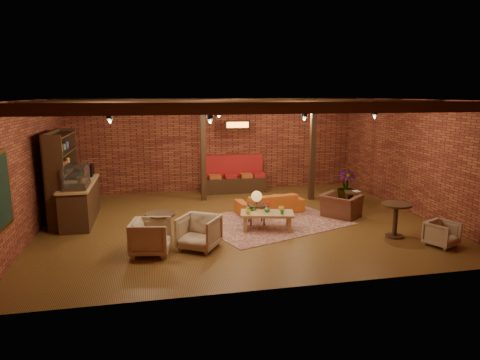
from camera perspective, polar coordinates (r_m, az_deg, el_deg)
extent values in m
plane|color=#402710|center=(11.40, -0.19, -5.64)|extent=(10.00, 10.00, 0.00)
cube|color=black|center=(10.90, -0.20, 10.66)|extent=(10.00, 8.00, 0.02)
cube|color=maroon|center=(14.94, -3.29, 4.70)|extent=(10.00, 0.02, 3.20)
cube|color=maroon|center=(7.24, 6.21, -2.61)|extent=(10.00, 0.02, 3.20)
cube|color=maroon|center=(11.17, -26.19, 1.25)|extent=(0.02, 8.00, 3.20)
cube|color=maroon|center=(12.99, 21.99, 2.87)|extent=(0.02, 8.00, 3.20)
cylinder|color=black|center=(12.48, -1.69, 9.15)|extent=(9.60, 0.12, 0.12)
cube|color=black|center=(13.48, -4.93, 3.95)|extent=(0.16, 0.16, 3.20)
cube|color=black|center=(13.73, 9.64, 3.97)|extent=(0.16, 0.16, 3.20)
imported|color=#337F33|center=(12.20, -20.13, 0.68)|extent=(0.35, 0.39, 0.30)
cube|color=black|center=(8.98, -29.28, -1.27)|extent=(0.08, 0.96, 1.46)
cube|color=orange|center=(14.09, -0.34, 7.38)|extent=(0.86, 0.06, 0.30)
cube|color=maroon|center=(11.47, 4.14, -5.53)|extent=(4.37, 3.86, 0.01)
imported|color=#BD561A|center=(12.28, 3.96, -3.06)|extent=(1.99, 0.98, 0.56)
cube|color=#A8864E|center=(10.69, 3.63, -4.50)|extent=(1.42, 0.94, 0.06)
cube|color=#A8864E|center=(10.53, 0.67, -6.00)|extent=(0.08, 0.08, 0.39)
cube|color=#A8864E|center=(10.56, 6.61, -6.02)|extent=(0.08, 0.08, 0.39)
cube|color=#A8864E|center=(10.97, 0.73, -5.28)|extent=(0.08, 0.08, 0.39)
cube|color=#A8864E|center=(11.00, 6.42, -5.30)|extent=(0.08, 0.08, 0.39)
imported|color=yellow|center=(10.51, 1.09, -4.28)|extent=(0.16, 0.16, 0.10)
imported|color=#3A803A|center=(10.53, 5.65, -4.31)|extent=(0.13, 0.13, 0.10)
imported|color=yellow|center=(10.88, 5.53, -3.78)|extent=(0.16, 0.16, 0.10)
imported|color=#3A803A|center=(10.87, 1.39, -3.88)|extent=(0.27, 0.27, 0.06)
imported|color=#3A803A|center=(10.71, 3.63, -3.93)|extent=(0.15, 0.15, 0.13)
sphere|color=red|center=(10.68, 3.64, -3.22)|extent=(0.10, 0.10, 0.10)
cube|color=black|center=(11.13, 2.22, -3.39)|extent=(0.45, 0.45, 0.04)
cylinder|color=black|center=(11.20, 2.21, -4.68)|extent=(0.04, 0.04, 0.48)
cylinder|color=olive|center=(11.12, 2.22, -3.24)|extent=(0.14, 0.14, 0.02)
cylinder|color=olive|center=(11.10, 2.23, -2.89)|extent=(0.04, 0.04, 0.20)
sphere|color=orange|center=(11.07, 2.23, -2.18)|extent=(0.28, 0.28, 0.28)
cylinder|color=black|center=(9.80, -10.58, -4.50)|extent=(0.68, 0.68, 0.04)
cylinder|color=black|center=(9.89, -10.51, -6.40)|extent=(0.09, 0.09, 0.66)
cylinder|color=black|center=(10.00, -10.44, -8.21)|extent=(0.41, 0.41, 0.04)
imported|color=beige|center=(9.31, -11.82, -7.23)|extent=(0.87, 0.92, 0.82)
imported|color=beige|center=(9.44, -5.49, -6.76)|extent=(1.07, 1.05, 0.82)
imported|color=brown|center=(12.08, 13.30, -2.87)|extent=(1.11, 1.15, 0.85)
cube|color=black|center=(12.97, 14.89, -1.61)|extent=(0.61, 0.61, 0.04)
cylinder|color=black|center=(13.03, 14.83, -2.74)|extent=(0.04, 0.04, 0.48)
imported|color=black|center=(12.96, 14.90, -1.47)|extent=(0.24, 0.28, 0.02)
cylinder|color=black|center=(10.69, 20.13, -3.09)|extent=(0.70, 0.70, 0.04)
cylinder|color=black|center=(10.79, 19.99, -5.11)|extent=(0.11, 0.11, 0.76)
cylinder|color=black|center=(10.90, 19.85, -7.03)|extent=(0.42, 0.42, 0.04)
imported|color=beige|center=(10.60, 25.33, -6.36)|extent=(0.78, 0.76, 0.62)
imported|color=#4C7F4C|center=(13.62, 14.16, 3.23)|extent=(1.87, 1.87, 2.97)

